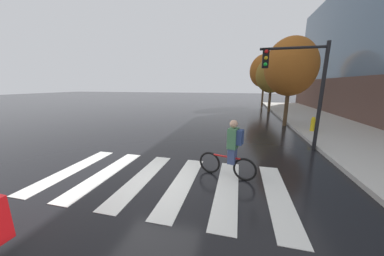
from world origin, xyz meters
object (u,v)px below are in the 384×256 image
Objects in this scene: street_tree_mid at (272,75)px; cyclist at (231,150)px; traffic_light_near at (300,78)px; fire_hydrant at (313,124)px; street_tree_near at (291,67)px; street_tree_far at (264,71)px.

cyclist is at bearing -101.31° from street_tree_mid.
traffic_light_near is 5.38× the size of fire_hydrant.
cyclist is 0.40× the size of traffic_light_near.
fire_hydrant is 0.14× the size of street_tree_near.
street_tree_near is (3.09, 8.19, 2.84)m from cyclist.
street_tree_near reaches higher than street_tree_mid.
street_tree_far reaches higher than cyclist.
fire_hydrant is (4.10, 6.30, -0.31)m from cyclist.
traffic_light_near is 0.66× the size of street_tree_far.
street_tree_far is (-1.09, 15.16, 3.78)m from fire_hydrant.
cyclist is at bearing -123.03° from fire_hydrant.
fire_hydrant is at bearing 60.40° from traffic_light_near.
cyclist is 4.56m from traffic_light_near.
street_tree_mid reaches higher than fire_hydrant.
street_tree_mid reaches higher than traffic_light_near.
traffic_light_near is at bearing -119.60° from fire_hydrant.
traffic_light_near reaches higher than fire_hydrant.
street_tree_near is at bearing -89.40° from street_tree_mid.
street_tree_near is at bearing 81.98° from traffic_light_near.
traffic_light_near is at bearing -92.99° from street_tree_mid.
traffic_light_near is (2.40, 3.32, 2.02)m from cyclist.
cyclist is 0.32× the size of street_tree_mid.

